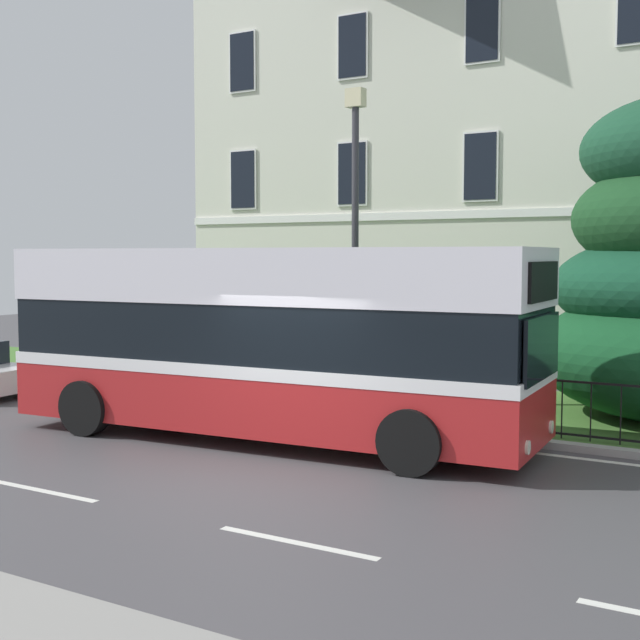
# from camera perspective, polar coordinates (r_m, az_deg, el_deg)

# --- Properties ---
(ground_plane) EXTENTS (60.00, 56.00, 0.18)m
(ground_plane) POSITION_cam_1_polar(r_m,az_deg,el_deg) (12.75, -2.57, -9.82)
(ground_plane) COLOR #464448
(georgian_townhouse) EXTENTS (14.60, 10.32, 12.90)m
(georgian_townhouse) POSITION_cam_1_polar(r_m,az_deg,el_deg) (26.99, 10.90, 11.73)
(georgian_townhouse) COLOR silver
(georgian_townhouse) RESTS_ON ground_plane
(iron_verge_railing) EXTENTS (14.81, 0.04, 0.97)m
(iron_verge_railing) POSITION_cam_1_polar(r_m,az_deg,el_deg) (16.71, -2.80, -4.19)
(iron_verge_railing) COLOR black
(iron_verge_railing) RESTS_ON ground_plane
(single_decker_bus) EXTENTS (9.26, 3.11, 3.22)m
(single_decker_bus) POSITION_cam_1_polar(r_m,az_deg,el_deg) (14.27, -3.43, -1.33)
(single_decker_bus) COLOR #B02021
(single_decker_bus) RESTS_ON ground_plane
(street_lamp_post) EXTENTS (0.36, 0.24, 6.25)m
(street_lamp_post) POSITION_cam_1_polar(r_m,az_deg,el_deg) (16.91, 2.38, 6.46)
(street_lamp_post) COLOR #333338
(street_lamp_post) RESTS_ON ground_plane
(litter_bin) EXTENTS (0.45, 0.45, 1.11)m
(litter_bin) POSITION_cam_1_polar(r_m,az_deg,el_deg) (18.20, -5.83, -3.33)
(litter_bin) COLOR black
(litter_bin) RESTS_ON ground_plane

